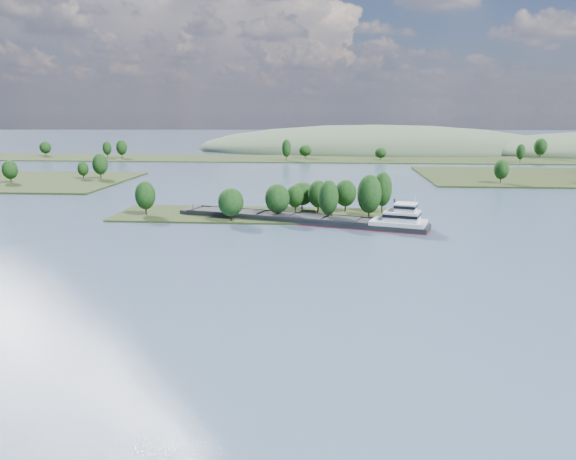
{
  "coord_description": "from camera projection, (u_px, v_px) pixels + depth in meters",
  "views": [
    {
      "loc": [
        22.11,
        -3.54,
        34.75
      ],
      "look_at": [
        11.5,
        130.0,
        6.0
      ],
      "focal_mm": 35.0,
      "sensor_mm": 36.0,
      "label": 1
    }
  ],
  "objects": [
    {
      "name": "ground",
      "position": [
        235.0,
        264.0,
        129.41
      ],
      "size": [
        1800.0,
        1800.0,
        0.0
      ],
      "primitive_type": "plane",
      "color": "#3D5469",
      "rests_on": "ground"
    },
    {
      "name": "tree_island",
      "position": [
        287.0,
        204.0,
        185.26
      ],
      "size": [
        100.0,
        32.28,
        15.77
      ],
      "color": "black",
      "rests_on": "ground"
    },
    {
      "name": "back_shoreline",
      "position": [
        314.0,
        158.0,
        401.29
      ],
      "size": [
        900.0,
        60.0,
        15.72
      ],
      "color": "black",
      "rests_on": "ground"
    },
    {
      "name": "hill_west",
      "position": [
        376.0,
        150.0,
        495.14
      ],
      "size": [
        320.0,
        160.0,
        44.0
      ],
      "primitive_type": "ellipsoid",
      "color": "#3E5138",
      "rests_on": "ground"
    },
    {
      "name": "cargo_barge",
      "position": [
        316.0,
        219.0,
        175.11
      ],
      "size": [
        80.64,
        32.91,
        11.01
      ],
      "color": "black",
      "rests_on": "ground"
    }
  ]
}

